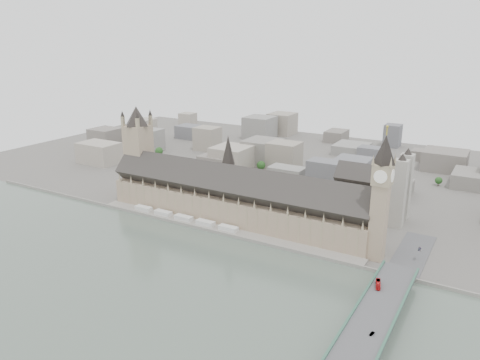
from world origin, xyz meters
The scene contains 17 objects.
ground centered at (0.00, 0.00, 0.00)m, with size 900.00×900.00×0.00m, color #595651.
river_thames centered at (0.00, -165.00, 0.00)m, with size 600.00×600.00×0.00m, color #4A584E.
embankment_wall centered at (0.00, -15.00, 1.50)m, with size 600.00×1.50×3.00m, color gray.
river_terrace centered at (0.00, -7.50, 1.00)m, with size 270.00×15.00×2.00m, color gray.
terrace_tents centered at (-40.00, -7.00, 4.00)m, with size 118.00×7.00×4.00m.
palace_of_westminster centered at (0.00, 19.70, 22.71)m, with size 265.00×40.73×55.44m.
elizabeth_tower centered at (138.00, 8.00, 58.09)m, with size 17.00×17.00×107.50m.
victoria_tower centered at (-122.00, 26.00, 55.20)m, with size 30.00×30.00×100.00m.
central_tower centered at (-10.00, 26.00, 57.92)m, with size 13.00×13.00×48.00m.
westminster_bridge centered at (162.00, -87.50, 5.12)m, with size 25.00×325.00×10.25m, color #474749.
bridge_parapets centered at (162.00, -132.00, 10.82)m, with size 25.00×235.00×1.15m, color #35614D, non-canonical shape.
westminster_abbey centered at (110.92, 95.00, 25.08)m, with size 68.00×36.00×64.00m.
city_skyline_inland centered at (0.00, 245.00, 19.00)m, with size 720.00×360.00×38.00m, color gray, non-canonical shape.
park_trees centered at (-10.00, 60.00, 7.50)m, with size 110.00×30.00×15.00m, color #1E4016, non-canonical shape.
red_bus_north centered at (155.24, -52.58, 11.97)m, with size 2.89×12.36×3.44m, color red.
car_silver centered at (165.93, -106.90, 10.91)m, with size 1.40×4.02×1.32m, color gray.
car_approach centered at (168.89, 19.34, 11.01)m, with size 2.13×5.25×1.52m, color gray.
Camera 1 is at (215.05, -337.27, 170.46)m, focal length 35.00 mm.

